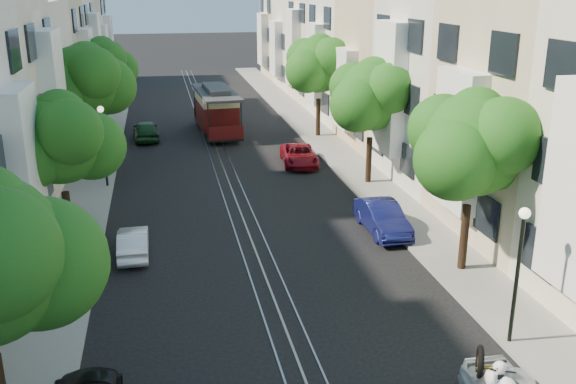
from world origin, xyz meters
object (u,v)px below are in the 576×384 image
tree_w_c (87,82)px  parked_car_e_far (299,155)px  tree_w_b (61,142)px  parked_car_w_mid (133,242)px  cable_car (217,108)px  lamp_west (103,134)px  parked_car_e_mid (382,218)px  tree_w_d (102,66)px  lamp_east (520,256)px  tree_e_b (474,147)px  parked_car_w_far (146,130)px  tree_e_d (320,66)px  tree_e_c (373,97)px

tree_w_c → parked_car_e_far: 12.40m
tree_w_b → tree_w_c: size_ratio=0.88×
parked_car_e_far → parked_car_w_mid: 14.67m
cable_car → lamp_west: bearing=-124.1°
parked_car_e_mid → parked_car_w_mid: size_ratio=1.22×
tree_w_d → lamp_east: size_ratio=1.57×
tree_e_b → parked_car_w_far: tree_e_b is taller
tree_e_b → tree_e_d: tree_e_d is taller
tree_e_c → tree_e_b: bearing=-90.0°
tree_e_d → parked_car_w_mid: bearing=-123.5°
tree_e_b → parked_car_e_mid: bearing=111.3°
lamp_east → tree_w_b: bearing=143.4°
tree_e_b → tree_w_b: 15.25m
cable_car → parked_car_w_mid: size_ratio=2.45×
tree_e_d → lamp_east: bearing=-92.0°
tree_e_d → parked_car_e_mid: size_ratio=1.72×
parked_car_e_far → parked_car_w_mid: bearing=-123.5°
tree_w_d → parked_car_e_mid: tree_w_d is taller
cable_car → tree_w_b: bearing=-114.8°
tree_w_c → tree_e_b: bearing=-48.0°
tree_w_c → parked_car_e_mid: size_ratio=1.78×
tree_e_b → tree_e_c: bearing=90.0°
parked_car_e_mid → parked_car_e_far: 11.15m
parked_car_e_far → parked_car_e_mid: bearing=-78.8°
tree_w_c → tree_w_b: bearing=-90.0°
tree_w_b → tree_e_c: bearing=22.6°
lamp_west → parked_car_w_mid: bearing=-80.2°
tree_w_d → tree_e_c: bearing=-48.0°
tree_w_c → cable_car: bearing=48.0°
tree_e_b → parked_car_e_mid: tree_e_b is taller
lamp_west → cable_car: 13.37m
lamp_east → tree_e_b: bearing=79.1°
cable_car → parked_car_w_mid: (-5.22, -20.62, -1.25)m
tree_e_d → lamp_east: tree_e_d is taller
tree_e_b → cable_car: (-6.76, 24.49, -2.94)m
tree_e_d → lamp_east: size_ratio=1.65×
tree_e_d → cable_car: bearing=159.8°
parked_car_w_mid → parked_car_e_far: bearing=-129.0°
tree_e_d → parked_car_w_mid: 22.16m
cable_car → parked_car_w_far: cable_car is taller
parked_car_e_mid → tree_e_c: bearing=75.6°
tree_e_d → parked_car_e_mid: (-1.66, -17.73, -4.21)m
tree_w_d → cable_car: tree_w_d is taller
tree_e_c → parked_car_e_mid: bearing=-103.9°
tree_w_c → parked_car_w_far: size_ratio=1.80×
tree_w_d → cable_car: (7.64, -2.51, -2.81)m
tree_e_b → tree_w_b: (-14.40, 5.00, -0.34)m
tree_w_c → parked_car_w_far: 9.03m
tree_e_c → parked_car_e_far: 6.58m
tree_e_d → lamp_east: (-0.96, -26.98, -2.02)m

